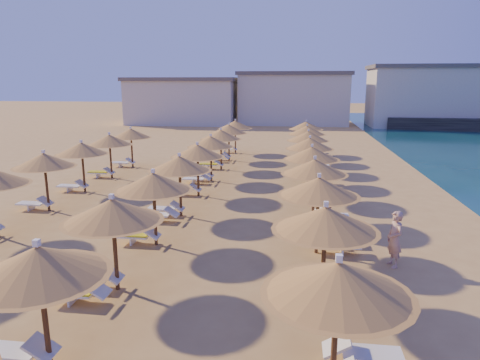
# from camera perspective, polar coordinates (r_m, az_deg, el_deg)

# --- Properties ---
(ground) EXTENTS (220.00, 220.00, 0.00)m
(ground) POSITION_cam_1_polar(r_m,az_deg,el_deg) (17.04, 1.41, -7.36)
(ground) COLOR tan
(ground) RESTS_ON ground
(hotel_blocks) EXTENTS (49.10, 10.38, 8.10)m
(hotel_blocks) POSITION_cam_1_polar(r_m,az_deg,el_deg) (61.30, 8.97, 10.74)
(hotel_blocks) COLOR beige
(hotel_blocks) RESTS_ON ground
(parasol_row_east) EXTENTS (2.86, 38.19, 2.88)m
(parasol_row_east) POSITION_cam_1_polar(r_m,az_deg,el_deg) (18.33, 9.92, 1.60)
(parasol_row_east) COLOR brown
(parasol_row_east) RESTS_ON ground
(parasol_row_west) EXTENTS (2.86, 38.19, 2.88)m
(parasol_row_west) POSITION_cam_1_polar(r_m,az_deg,el_deg) (18.99, -8.07, 2.06)
(parasol_row_west) COLOR brown
(parasol_row_west) RESTS_ON ground
(parasol_row_inland) EXTENTS (2.86, 24.06, 2.88)m
(parasol_row_inland) POSITION_cam_1_polar(r_m,az_deg,el_deg) (21.57, -24.66, 2.30)
(parasol_row_inland) COLOR brown
(parasol_row_inland) RESTS_ON ground
(loungers) EXTENTS (15.31, 36.81, 0.66)m
(loungers) POSITION_cam_1_polar(r_m,az_deg,el_deg) (19.14, -4.33, -4.01)
(loungers) COLOR white
(loungers) RESTS_ON ground
(beachgoer_b) EXTENTS (1.01, 1.01, 1.65)m
(beachgoer_b) POSITION_cam_1_polar(r_m,az_deg,el_deg) (18.87, 11.49, -2.97)
(beachgoer_b) COLOR tan
(beachgoer_b) RESTS_ON ground
(beachgoer_a) EXTENTS (0.63, 0.79, 1.88)m
(beachgoer_a) POSITION_cam_1_polar(r_m,az_deg,el_deg) (14.88, 19.93, -7.41)
(beachgoer_a) COLOR tan
(beachgoer_a) RESTS_ON ground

